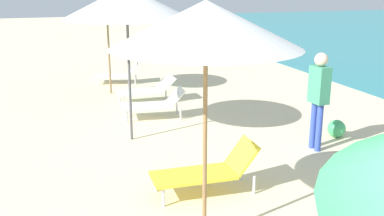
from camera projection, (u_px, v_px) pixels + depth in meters
The scene contains 9 objects.
umbrella_second at pixel (206, 25), 4.64m from camera, with size 2.03×2.03×2.81m.
lounger_second_shoreside at pixel (208, 170), 6.39m from camera, with size 1.50×0.61×0.73m.
umbrella_third at pixel (127, 3), 7.97m from camera, with size 2.30×2.30×2.91m.
lounger_third_shoreside at pixel (154, 103), 9.92m from camera, with size 1.44×0.70×0.65m.
umbrella_farthest at pixel (107, 8), 11.63m from camera, with size 2.04×2.04×2.56m.
lounger_farthest_shoreside at pixel (118, 74), 13.39m from camera, with size 1.39×0.88×0.59m.
lounger_farthest_inland at pixel (147, 89), 11.22m from camera, with size 1.44×0.63×0.64m.
person_walking_mid at pixel (319, 91), 7.86m from camera, with size 0.24×0.37×1.76m.
beach_ball at pixel (337, 129), 8.75m from camera, with size 0.35×0.35×0.35m, color #3FB266.
Camera 1 is at (-2.21, -0.56, 2.92)m, focal length 42.18 mm.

